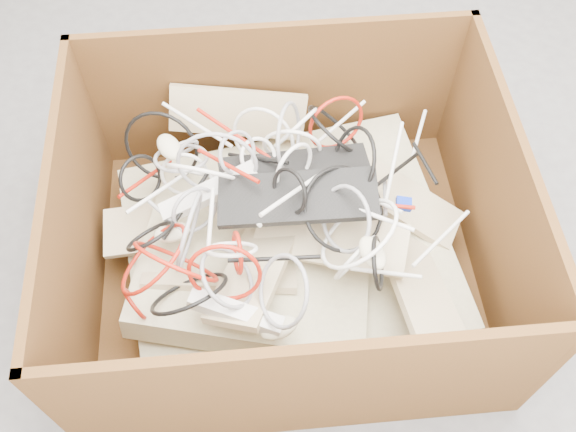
{
  "coord_description": "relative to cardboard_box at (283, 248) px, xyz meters",
  "views": [
    {
      "loc": [
        -0.36,
        -1.1,
        1.89
      ],
      "look_at": [
        -0.27,
        -0.07,
        0.3
      ],
      "focal_mm": 40.09,
      "sensor_mm": 36.0,
      "label": 1
    }
  ],
  "objects": [
    {
      "name": "ground",
      "position": [
        0.28,
        0.09,
        -0.15
      ],
      "size": [
        3.0,
        3.0,
        0.0
      ],
      "primitive_type": "plane",
      "color": "#4F4F51",
      "rests_on": "ground"
    },
    {
      "name": "cardboard_box",
      "position": [
        0.0,
        0.0,
        0.0
      ],
      "size": [
        1.26,
        1.05,
        0.61
      ],
      "color": "#412D10",
      "rests_on": "ground"
    },
    {
      "name": "keyboard_pile",
      "position": [
        0.03,
        -0.0,
        0.12
      ],
      "size": [
        1.15,
        1.01,
        0.35
      ],
      "color": "tan",
      "rests_on": "cardboard_box"
    },
    {
      "name": "mice_scatter",
      "position": [
        0.01,
        -0.1,
        0.2
      ],
      "size": [
        0.75,
        0.75,
        0.21
      ],
      "color": "beige",
      "rests_on": "keyboard_pile"
    },
    {
      "name": "power_strip_left",
      "position": [
        -0.21,
        0.07,
        0.23
      ],
      "size": [
        0.3,
        0.14,
        0.12
      ],
      "primitive_type": "cube",
      "rotation": [
        0.14,
        -0.26,
        0.27
      ],
      "color": "silver",
      "rests_on": "keyboard_pile"
    },
    {
      "name": "power_strip_right",
      "position": [
        -0.15,
        -0.29,
        0.19
      ],
      "size": [
        0.26,
        0.14,
        0.09
      ],
      "primitive_type": "cube",
      "rotation": [
        -0.1,
        0.17,
        -0.37
      ],
      "color": "silver",
      "rests_on": "keyboard_pile"
    },
    {
      "name": "vga_plug",
      "position": [
        0.36,
        0.0,
        0.2
      ],
      "size": [
        0.05,
        0.05,
        0.03
      ],
      "primitive_type": "cube",
      "rotation": [
        0.09,
        0.14,
        -0.17
      ],
      "color": "#0B26B2",
      "rests_on": "keyboard_pile"
    },
    {
      "name": "cable_tangle",
      "position": [
        -0.08,
        0.03,
        0.24
      ],
      "size": [
        1.06,
        0.82,
        0.44
      ],
      "color": "silver",
      "rests_on": "keyboard_pile"
    }
  ]
}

